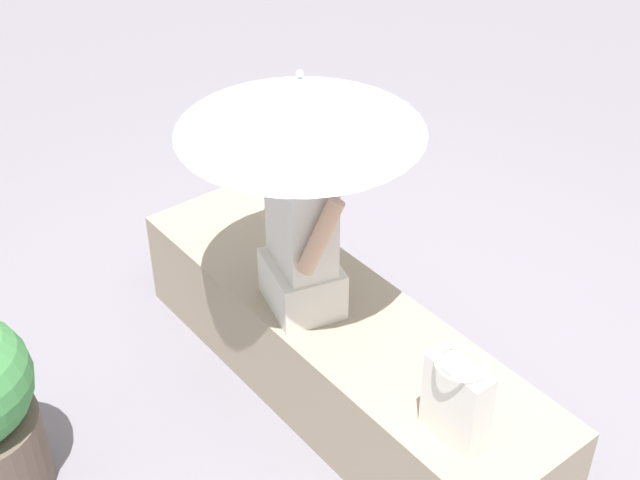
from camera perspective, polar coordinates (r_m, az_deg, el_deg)
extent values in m
plane|color=slate|center=(4.09, 1.07, -9.87)|extent=(14.00, 14.00, 0.00)
cube|color=gray|center=(3.92, 1.11, -7.31)|extent=(2.27, 0.60, 0.50)
cube|color=beige|center=(3.72, -1.17, -2.84)|extent=(0.40, 0.36, 0.22)
cube|color=beige|center=(3.51, -1.23, 1.65)|extent=(0.36, 0.28, 0.48)
sphere|color=tan|center=(3.33, -1.31, 6.51)|extent=(0.20, 0.20, 0.20)
cylinder|color=tan|center=(3.35, 0.03, 0.23)|extent=(0.12, 0.21, 0.32)
cylinder|color=tan|center=(3.66, -2.40, 3.57)|extent=(0.12, 0.21, 0.32)
cylinder|color=#B7B7BC|center=(3.49, -1.21, 2.69)|extent=(0.02, 0.02, 1.05)
cone|color=silver|center=(3.28, -1.30, 8.81)|extent=(0.96, 0.96, 0.22)
sphere|color=#B7B7BC|center=(3.23, -1.33, 10.77)|extent=(0.03, 0.03, 0.03)
cube|color=silver|center=(3.16, 8.88, -10.35)|extent=(0.25, 0.11, 0.34)
torus|color=silver|center=(3.03, 9.19, -7.94)|extent=(0.19, 0.19, 0.01)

